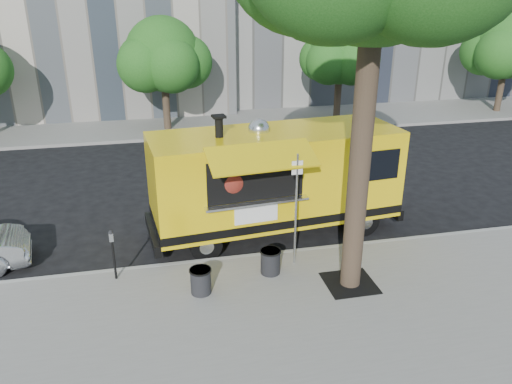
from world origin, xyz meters
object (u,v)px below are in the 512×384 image
parking_meter (113,249)px  sign_post (296,203)px  far_tree_b (163,54)px  far_tree_d (509,44)px  far_tree_c (340,53)px  trash_bin_right (270,261)px  trash_bin_left (201,280)px  food_truck (275,178)px

parking_meter → sign_post: bearing=-2.5°
far_tree_b → far_tree_d: far_tree_d is taller
far_tree_c → sign_post: bearing=-114.8°
far_tree_c → far_tree_d: 10.00m
sign_post → trash_bin_right: sign_post is taller
far_tree_c → sign_post: size_ratio=1.74×
far_tree_c → sign_post: (-6.45, -13.95, -1.87)m
sign_post → parking_meter: size_ratio=2.25×
sign_post → trash_bin_left: bearing=-161.2°
far_tree_c → food_truck: size_ratio=0.68×
far_tree_c → far_tree_d: bearing=1.1°
far_tree_c → sign_post: far_tree_c is taller
food_truck → trash_bin_right: size_ratio=11.90×
parking_meter → trash_bin_right: bearing=-8.3°
far_tree_c → parking_meter: far_tree_c is taller
trash_bin_left → food_truck: bearing=49.7°
trash_bin_right → sign_post: bearing=25.7°
far_tree_b → parking_meter: bearing=-98.1°
sign_post → food_truck: (-0.02, 2.12, -0.12)m
parking_meter → trash_bin_right: (3.81, -0.55, -0.49)m
far_tree_b → food_truck: 12.57m
parking_meter → far_tree_c: bearing=51.3°
far_tree_c → trash_bin_right: far_tree_c is taller
sign_post → parking_meter: sign_post is taller
sign_post → trash_bin_left: sign_post is taller
parking_meter → food_truck: food_truck is taller
food_truck → trash_bin_left: 4.11m
sign_post → trash_bin_left: size_ratio=4.75×
far_tree_d → trash_bin_right: bearing=-139.8°
far_tree_d → sign_post: far_tree_d is taller
food_truck → trash_bin_left: bearing=-136.0°
sign_post → food_truck: bearing=90.4°
sign_post → parking_meter: 4.64m
parking_meter → trash_bin_left: bearing=-28.1°
far_tree_b → sign_post: (2.55, -14.25, -1.98)m
far_tree_c → parking_meter: 17.82m
sign_post → food_truck: 2.12m
far_tree_c → parking_meter: (-11.00, -13.75, -2.74)m
far_tree_d → trash_bin_left: 24.46m
far_tree_b → sign_post: 14.61m
sign_post → trash_bin_right: 1.58m
food_truck → trash_bin_right: food_truck is taller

